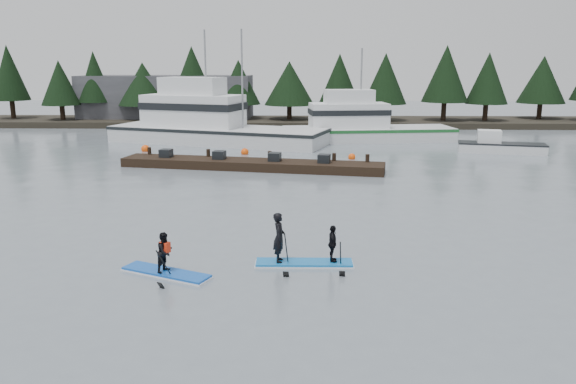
{
  "coord_description": "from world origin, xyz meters",
  "views": [
    {
      "loc": [
        0.6,
        -16.6,
        6.32
      ],
      "look_at": [
        0.0,
        6.0,
        1.1
      ],
      "focal_mm": 35.0,
      "sensor_mm": 36.0,
      "label": 1
    }
  ],
  "objects_px": {
    "fishing_boat_medium": "(363,133)",
    "floating_dock": "(251,164)",
    "paddleboard_duo": "(302,247)",
    "fishing_boat_large": "(211,133)",
    "paddleboard_solo": "(165,260)"
  },
  "relations": [
    {
      "from": "paddleboard_duo",
      "to": "paddleboard_solo",
      "type": "bearing_deg",
      "value": -167.55
    },
    {
      "from": "fishing_boat_medium",
      "to": "paddleboard_duo",
      "type": "relative_size",
      "value": 4.63
    },
    {
      "from": "fishing_boat_large",
      "to": "paddleboard_solo",
      "type": "height_order",
      "value": "fishing_boat_large"
    },
    {
      "from": "fishing_boat_large",
      "to": "paddleboard_duo",
      "type": "height_order",
      "value": "fishing_boat_large"
    },
    {
      "from": "fishing_boat_medium",
      "to": "floating_dock",
      "type": "xyz_separation_m",
      "value": [
        -8.18,
        -13.08,
        -0.32
      ]
    },
    {
      "from": "fishing_boat_medium",
      "to": "floating_dock",
      "type": "distance_m",
      "value": 15.43
    },
    {
      "from": "paddleboard_solo",
      "to": "floating_dock",
      "type": "bearing_deg",
      "value": 111.15
    },
    {
      "from": "fishing_boat_large",
      "to": "floating_dock",
      "type": "bearing_deg",
      "value": -51.61
    },
    {
      "from": "fishing_boat_medium",
      "to": "paddleboard_duo",
      "type": "distance_m",
      "value": 30.1
    },
    {
      "from": "floating_dock",
      "to": "paddleboard_duo",
      "type": "bearing_deg",
      "value": -69.04
    },
    {
      "from": "fishing_boat_large",
      "to": "paddleboard_solo",
      "type": "relative_size",
      "value": 6.18
    },
    {
      "from": "floating_dock",
      "to": "paddleboard_solo",
      "type": "relative_size",
      "value": 5.5
    },
    {
      "from": "floating_dock",
      "to": "paddleboard_solo",
      "type": "bearing_deg",
      "value": -83.05
    },
    {
      "from": "floating_dock",
      "to": "paddleboard_solo",
      "type": "distance_m",
      "value": 17.59
    },
    {
      "from": "fishing_boat_medium",
      "to": "paddleboard_solo",
      "type": "xyz_separation_m",
      "value": [
        -9.18,
        -30.65,
        -0.12
      ]
    }
  ]
}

